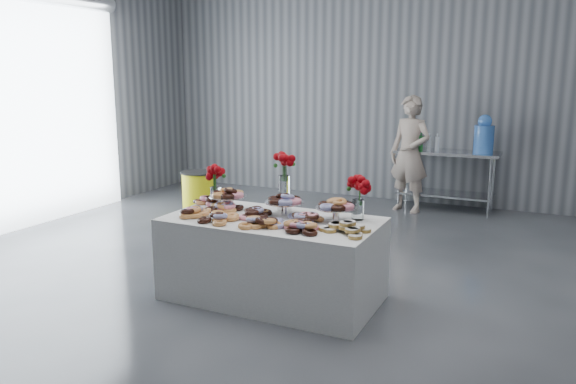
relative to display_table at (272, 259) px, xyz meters
name	(u,v)px	position (x,y,z in m)	size (l,w,h in m)	color
ground	(260,291)	(-0.17, 0.08, -0.38)	(9.00, 9.00, 0.00)	#383A3F
room_walls	(234,2)	(-0.45, 0.15, 2.26)	(8.04, 9.04, 4.02)	gray
display_table	(272,259)	(0.00, 0.00, 0.00)	(1.90, 1.00, 0.75)	white
prep_table	(446,170)	(0.81, 4.18, 0.24)	(1.50, 0.60, 0.90)	silver
donut_mounds	(270,215)	(0.00, -0.05, 0.42)	(1.80, 0.80, 0.09)	#E08752
cake_stand_left	(228,195)	(-0.55, 0.15, 0.52)	(0.36, 0.36, 0.17)	silver
cake_stand_mid	(284,201)	(0.05, 0.15, 0.52)	(0.36, 0.36, 0.17)	silver
cake_stand_right	(336,206)	(0.55, 0.15, 0.52)	(0.36, 0.36, 0.17)	silver
danish_pile	(346,226)	(0.75, -0.15, 0.43)	(0.48, 0.48, 0.11)	white
bouquet_left	(215,175)	(-0.75, 0.25, 0.67)	(0.26, 0.26, 0.42)	white
bouquet_right	(359,187)	(0.70, 0.30, 0.67)	(0.26, 0.26, 0.42)	white
bouquet_center	(284,170)	(-0.05, 0.35, 0.75)	(0.26, 0.26, 0.57)	silver
water_jug	(484,136)	(1.31, 4.18, 0.77)	(0.28, 0.28, 0.55)	#4587ED
drink_bottles	(425,142)	(0.49, 4.08, 0.66)	(0.54, 0.08, 0.27)	#268C33
person	(410,154)	(0.31, 3.88, 0.49)	(0.63, 0.41, 1.72)	#CC8C93
trash_barrel	(199,194)	(-2.30, 2.22, -0.04)	(0.52, 0.52, 0.67)	#FFF815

